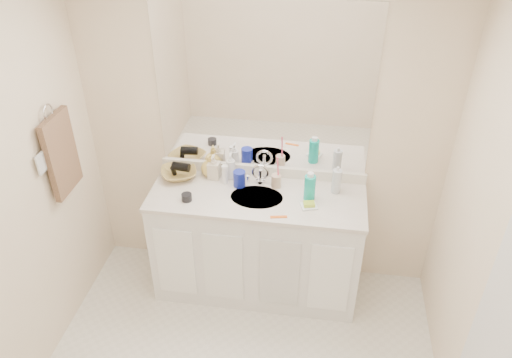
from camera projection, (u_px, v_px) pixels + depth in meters
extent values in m
cube|color=white|center=(216.00, 17.00, 1.81)|extent=(2.60, 2.60, 0.02)
cube|color=#F8E2C2|center=(263.00, 136.00, 3.54)|extent=(2.60, 0.02, 2.40)
cube|color=#F8E2C2|center=(501.00, 291.00, 2.31)|extent=(0.02, 2.60, 2.40)
cube|color=white|center=(257.00, 244.00, 3.75)|extent=(1.50, 0.55, 0.85)
cube|color=silver|center=(257.00, 197.00, 3.50)|extent=(1.52, 0.57, 0.03)
cube|color=white|center=(262.00, 171.00, 3.69)|extent=(1.52, 0.03, 0.08)
cylinder|color=silver|center=(257.00, 198.00, 3.48)|extent=(0.37, 0.37, 0.02)
cylinder|color=silver|center=(260.00, 176.00, 3.59)|extent=(0.02, 0.02, 0.11)
cube|color=white|center=(263.00, 90.00, 3.34)|extent=(1.48, 0.01, 1.20)
cylinder|color=#16249D|center=(239.00, 179.00, 3.56)|extent=(0.09, 0.09, 0.12)
cylinder|color=#CEAD91|center=(276.00, 181.00, 3.56)|extent=(0.08, 0.08, 0.10)
cylinder|color=#FF4367|center=(278.00, 169.00, 3.50)|extent=(0.02, 0.04, 0.21)
cylinder|color=#0EB19B|center=(310.00, 188.00, 3.41)|extent=(0.10, 0.10, 0.18)
cylinder|color=silver|center=(337.00, 181.00, 3.48)|extent=(0.07, 0.07, 0.18)
cube|color=white|center=(309.00, 206.00, 3.38)|extent=(0.13, 0.11, 0.01)
cube|color=#AFCF32|center=(309.00, 204.00, 3.37)|extent=(0.08, 0.07, 0.03)
cube|color=orange|center=(279.00, 217.00, 3.29)|extent=(0.11, 0.05, 0.00)
cylinder|color=black|center=(187.00, 197.00, 3.43)|extent=(0.09, 0.09, 0.05)
cylinder|color=white|center=(225.00, 174.00, 3.59)|extent=(0.05, 0.05, 0.14)
imported|color=white|center=(231.00, 166.00, 3.62)|extent=(0.09, 0.09, 0.20)
imported|color=beige|center=(214.00, 167.00, 3.63)|extent=(0.09, 0.09, 0.19)
imported|color=#DDBB56|center=(210.00, 165.00, 3.66)|extent=(0.16, 0.16, 0.17)
imported|color=#A18241|center=(179.00, 173.00, 3.67)|extent=(0.34, 0.34, 0.06)
cylinder|color=black|center=(181.00, 167.00, 3.64)|extent=(0.13, 0.08, 0.06)
torus|color=silver|center=(48.00, 112.00, 3.08)|extent=(0.01, 0.11, 0.11)
cube|color=#513A2B|center=(62.00, 154.00, 3.24)|extent=(0.04, 0.32, 0.55)
cube|color=silver|center=(41.00, 163.00, 3.05)|extent=(0.01, 0.08, 0.13)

